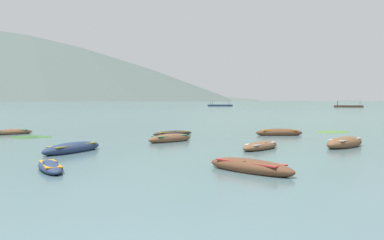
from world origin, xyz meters
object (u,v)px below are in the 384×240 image
object	(u,v)px
rowboat_4	(260,146)
rowboat_1	(279,133)
rowboat_3	(250,167)
ferry_1	(220,105)
rowboat_9	(170,139)
rowboat_5	(173,133)
rowboat_2	(10,132)
ferry_0	(349,106)
rowboat_0	(345,143)
rowboat_7	(50,167)
rowboat_10	(72,148)

from	to	relation	value
rowboat_4	rowboat_1	bearing A→B (deg)	70.81
rowboat_3	ferry_1	size ratio (longest dim) A/B	0.34
rowboat_4	rowboat_9	world-z (taller)	rowboat_9
rowboat_4	rowboat_5	bearing A→B (deg)	116.47
rowboat_2	rowboat_3	distance (m)	24.60
ferry_0	rowboat_0	bearing A→B (deg)	-111.83
ferry_0	rowboat_4	bearing A→B (deg)	-113.51
rowboat_2	rowboat_5	bearing A→B (deg)	-6.81
rowboat_0	rowboat_3	distance (m)	11.02
rowboat_1	rowboat_2	size ratio (longest dim) A/B	1.06
rowboat_1	rowboat_7	bearing A→B (deg)	-128.00
rowboat_5	rowboat_1	bearing A→B (deg)	-2.04
rowboat_2	rowboat_7	size ratio (longest dim) A/B	1.03
rowboat_2	ferry_1	xyz separation A→B (m)	(32.43, 153.63, 0.29)
rowboat_1	rowboat_9	bearing A→B (deg)	-149.76
rowboat_7	ferry_1	world-z (taller)	ferry_1
rowboat_1	rowboat_5	bearing A→B (deg)	177.96
rowboat_2	rowboat_5	world-z (taller)	rowboat_2
rowboat_5	rowboat_10	distance (m)	11.88
rowboat_4	ferry_1	size ratio (longest dim) A/B	0.31
rowboat_0	rowboat_3	world-z (taller)	rowboat_0
rowboat_7	rowboat_3	bearing A→B (deg)	-5.18
rowboat_0	rowboat_3	bearing A→B (deg)	-129.07
rowboat_3	rowboat_4	world-z (taller)	rowboat_3
rowboat_3	ferry_0	xyz separation A→B (m)	(61.08, 143.70, 0.25)
rowboat_7	ferry_0	size ratio (longest dim) A/B	0.30
rowboat_3	rowboat_9	size ratio (longest dim) A/B	1.10
rowboat_2	rowboat_9	bearing A→B (deg)	-27.68
rowboat_0	rowboat_5	size ratio (longest dim) A/B	1.06
ferry_0	rowboat_5	bearing A→B (deg)	-116.88
rowboat_0	rowboat_1	xyz separation A→B (m)	(-1.80, 8.48, -0.03)
rowboat_9	ferry_1	xyz separation A→B (m)	(19.75, 160.28, 0.25)
rowboat_7	rowboat_9	xyz separation A→B (m)	(4.49, 11.51, 0.07)
rowboat_4	rowboat_10	xyz separation A→B (m)	(-10.01, -0.97, 0.03)
rowboat_0	rowboat_1	size ratio (longest dim) A/B	1.01
rowboat_3	ferry_1	world-z (taller)	ferry_1
rowboat_2	rowboat_10	distance (m)	14.43
rowboat_3	rowboat_5	xyz separation A→B (m)	(-2.98, 17.32, -0.05)
rowboat_4	rowboat_9	bearing A→B (deg)	137.26
rowboat_9	rowboat_10	world-z (taller)	same
rowboat_5	rowboat_9	distance (m)	5.12
rowboat_0	rowboat_7	size ratio (longest dim) A/B	1.10
rowboat_3	rowboat_10	xyz separation A→B (m)	(-8.14, 6.62, 0.01)
rowboat_0	rowboat_10	distance (m)	15.21
rowboat_0	rowboat_1	world-z (taller)	rowboat_0
rowboat_0	rowboat_2	xyz separation A→B (m)	(-22.75, 10.30, -0.07)
rowboat_7	ferry_0	world-z (taller)	ferry_0
rowboat_5	rowboat_9	size ratio (longest dim) A/B	1.02
rowboat_9	rowboat_10	bearing A→B (deg)	-131.93
rowboat_0	rowboat_4	distance (m)	5.17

